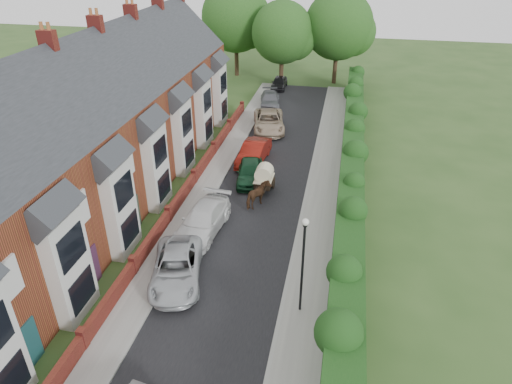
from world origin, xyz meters
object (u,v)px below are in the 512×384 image
at_px(car_silver_b, 176,268).
at_px(car_red, 254,153).
at_px(car_grey, 270,100).
at_px(horse_cart, 264,176).
at_px(car_beige, 269,121).
at_px(horse, 258,195).
at_px(car_black, 279,83).
at_px(car_white, 203,220).
at_px(car_green, 250,171).
at_px(lamppost, 303,255).

relative_size(car_silver_b, car_red, 1.09).
bearing_deg(car_grey, horse_cart, -91.41).
bearing_deg(car_beige, horse, -94.32).
xyz_separation_m(car_beige, car_black, (-1.02, 12.60, -0.13)).
height_order(car_silver_b, car_black, car_silver_b).
relative_size(car_silver_b, car_grey, 1.13).
xyz_separation_m(car_white, car_red, (1.03, 9.83, 0.02)).
height_order(car_red, car_beige, car_beige).
relative_size(car_green, horse, 2.31).
height_order(lamppost, car_grey, lamppost).
distance_m(car_silver_b, car_black, 33.60).
distance_m(car_green, car_black, 22.44).
bearing_deg(car_green, car_white, -110.89).
bearing_deg(car_beige, car_green, -99.19).
height_order(car_beige, car_grey, car_beige).
bearing_deg(car_beige, car_white, -104.89).
height_order(horse, horse_cart, horse_cart).
distance_m(car_green, car_beige, 9.81).
relative_size(lamppost, horse, 2.67).
bearing_deg(horse, lamppost, 137.18).
distance_m(car_silver_b, car_white, 4.44).
distance_m(car_red, horse_cart, 4.64).
bearing_deg(car_red, car_black, 98.20).
distance_m(car_green, horse, 3.58).
bearing_deg(horse, car_white, 76.44).
distance_m(car_grey, car_black, 6.18).
height_order(car_green, horse, horse).
relative_size(car_red, horse_cart, 1.75).
bearing_deg(horse, car_silver_b, 95.54).
distance_m(lamppost, car_green, 13.43).
bearing_deg(lamppost, car_green, 112.29).
xyz_separation_m(car_white, horse_cart, (2.64, 5.49, 0.37)).
bearing_deg(lamppost, car_white, 139.57).
distance_m(car_white, car_red, 9.88).
xyz_separation_m(car_silver_b, car_red, (1.04, 14.27, 0.07)).
relative_size(lamppost, car_green, 1.16).
height_order(car_red, car_grey, car_red).
relative_size(car_green, car_red, 0.93).
relative_size(car_red, car_grey, 1.04).
distance_m(car_white, car_beige, 16.59).
relative_size(car_green, car_black, 1.15).
bearing_deg(horse, car_green, -45.20).
bearing_deg(car_white, horse_cart, 69.51).
height_order(car_white, horse_cart, horse_cart).
bearing_deg(car_black, horse, -84.48).
height_order(car_white, car_black, car_white).
relative_size(car_beige, horse, 2.97).
xyz_separation_m(lamppost, car_beige, (-5.38, 22.00, -2.50)).
bearing_deg(horse_cart, car_red, 110.46).
relative_size(car_black, horse, 2.01).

